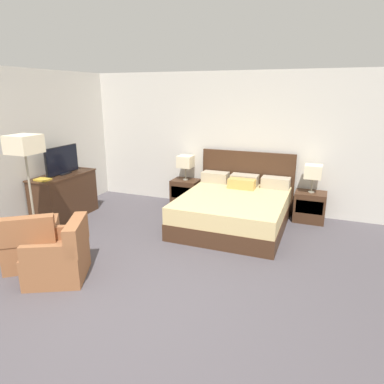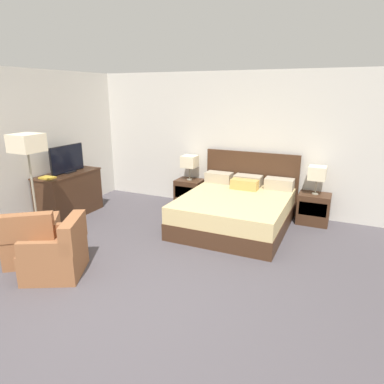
% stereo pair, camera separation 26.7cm
% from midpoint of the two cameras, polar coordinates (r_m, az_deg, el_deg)
% --- Properties ---
extents(ground_plane, '(11.30, 11.30, 0.00)m').
position_cam_midpoint_polar(ground_plane, '(4.02, -9.95, -18.27)').
color(ground_plane, '#4C474C').
extents(wall_back, '(6.99, 0.06, 2.65)m').
position_cam_midpoint_polar(wall_back, '(6.83, 7.83, 8.29)').
color(wall_back, beige).
rests_on(wall_back, ground).
extents(wall_left, '(0.06, 5.57, 2.65)m').
position_cam_midpoint_polar(wall_left, '(6.55, -24.12, 6.67)').
color(wall_left, beige).
rests_on(wall_left, ground).
extents(bed, '(1.81, 2.02, 1.17)m').
position_cam_midpoint_polar(bed, '(6.00, 8.56, -2.87)').
color(bed, '#422819').
rests_on(bed, ground).
extents(nightstand_left, '(0.54, 0.42, 0.54)m').
position_cam_midpoint_polar(nightstand_left, '(7.05, 0.68, -0.09)').
color(nightstand_left, '#422819').
rests_on(nightstand_left, ground).
extents(nightstand_right, '(0.54, 0.42, 0.54)m').
position_cam_midpoint_polar(nightstand_right, '(6.50, 20.71, -2.63)').
color(nightstand_right, '#422819').
rests_on(nightstand_right, ground).
extents(table_lamp_left, '(0.29, 0.29, 0.50)m').
position_cam_midpoint_polar(table_lamp_left, '(6.89, 0.70, 5.06)').
color(table_lamp_left, gray).
rests_on(table_lamp_left, nightstand_left).
extents(table_lamp_right, '(0.29, 0.29, 0.50)m').
position_cam_midpoint_polar(table_lamp_right, '(6.33, 21.29, 2.91)').
color(table_lamp_right, gray).
rests_on(table_lamp_right, nightstand_right).
extents(dresser, '(0.55, 1.27, 0.83)m').
position_cam_midpoint_polar(dresser, '(6.80, -18.72, -0.25)').
color(dresser, '#422819').
rests_on(dresser, ground).
extents(tv, '(0.18, 0.79, 0.51)m').
position_cam_midpoint_polar(tv, '(6.68, -19.02, 5.14)').
color(tv, black).
rests_on(tv, dresser).
extents(book_red_cover, '(0.25, 0.19, 0.03)m').
position_cam_midpoint_polar(book_red_cover, '(6.38, -21.87, 2.23)').
color(book_red_cover, gold).
rests_on(book_red_cover, dresser).
extents(armchair_by_window, '(0.96, 0.96, 0.76)m').
position_cam_midpoint_polar(armchair_by_window, '(5.21, -23.74, -7.52)').
color(armchair_by_window, '#935B38').
rests_on(armchair_by_window, ground).
extents(armchair_companion, '(0.92, 0.92, 0.76)m').
position_cam_midpoint_polar(armchair_companion, '(4.71, -19.98, -9.65)').
color(armchair_companion, '#935B38').
rests_on(armchair_companion, ground).
extents(floor_lamp, '(0.39, 0.39, 1.69)m').
position_cam_midpoint_polar(floor_lamp, '(5.44, -24.47, 6.45)').
color(floor_lamp, gray).
rests_on(floor_lamp, ground).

